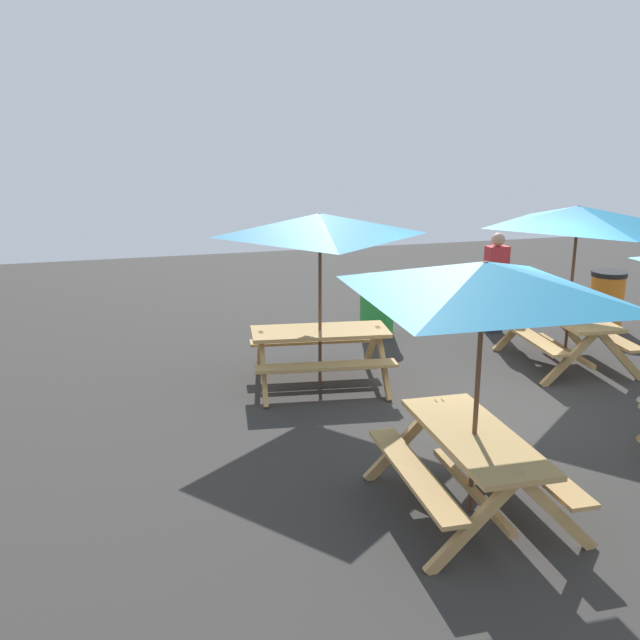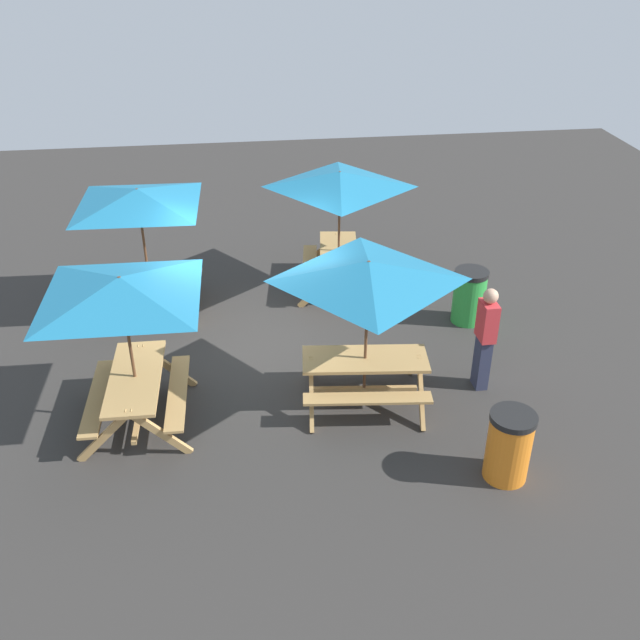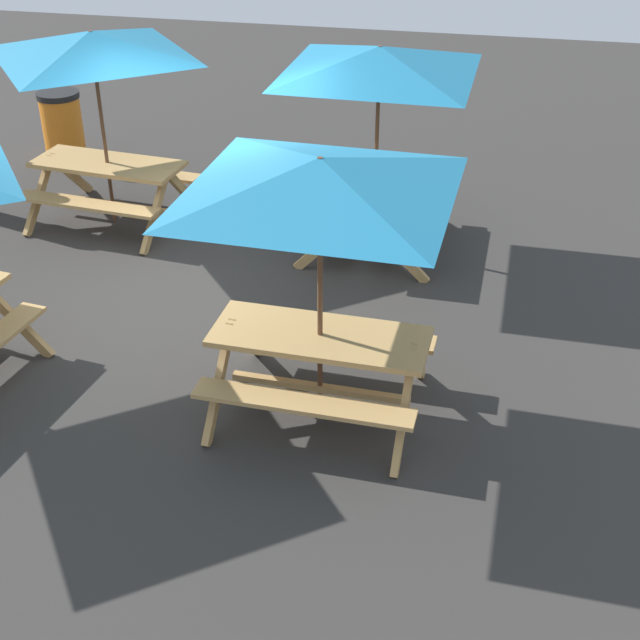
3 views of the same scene
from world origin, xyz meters
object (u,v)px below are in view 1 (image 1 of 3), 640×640
at_px(picnic_table_2, 320,238).
at_px(trash_bin_green, 377,305).
at_px(trash_bin_orange, 606,299).
at_px(person_standing, 495,280).
at_px(picnic_table_1, 483,298).
at_px(picnic_table_3, 577,228).

bearing_deg(picnic_table_2, trash_bin_green, 60.19).
distance_m(trash_bin_orange, person_standing, 2.03).
height_order(picnic_table_1, person_standing, picnic_table_1).
distance_m(picnic_table_2, person_standing, 4.02).
relative_size(picnic_table_3, trash_bin_orange, 2.38).
bearing_deg(picnic_table_3, person_standing, 10.85).
bearing_deg(picnic_table_1, trash_bin_orange, -44.38).
bearing_deg(picnic_table_1, person_standing, -29.02).
height_order(picnic_table_2, trash_bin_orange, picnic_table_2).
bearing_deg(picnic_table_3, picnic_table_1, 141.68).
relative_size(picnic_table_1, trash_bin_orange, 2.88).
bearing_deg(person_standing, picnic_table_2, -155.61).
xyz_separation_m(trash_bin_orange, person_standing, (-1.97, 0.31, 0.39)).
bearing_deg(picnic_table_3, picnic_table_2, 93.17).
distance_m(picnic_table_3, trash_bin_green, 3.40).
xyz_separation_m(picnic_table_2, trash_bin_green, (1.57, 2.06, -1.49)).
relative_size(picnic_table_1, picnic_table_2, 1.21).
bearing_deg(trash_bin_green, person_standing, -12.12).
height_order(picnic_table_1, trash_bin_green, picnic_table_1).
distance_m(picnic_table_1, trash_bin_orange, 7.13).
relative_size(picnic_table_1, trash_bin_green, 2.88).
height_order(trash_bin_orange, person_standing, person_standing).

